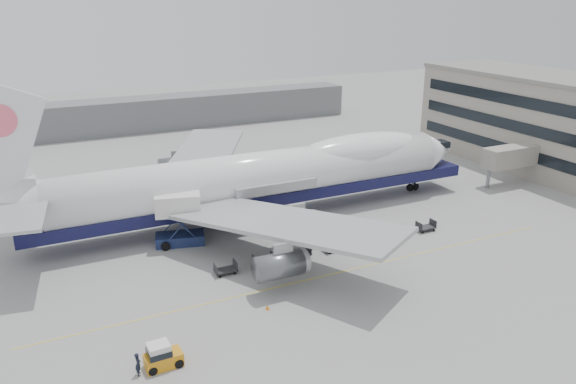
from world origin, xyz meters
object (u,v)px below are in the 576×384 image
airliner (263,176)px  catering_truck (178,216)px  ground_worker (138,364)px  baggage_tug (162,356)px

airliner → catering_truck: (-12.26, -3.48, -2.16)m
catering_truck → ground_worker: 24.43m
airliner → ground_worker: 34.11m
airliner → baggage_tug: 32.79m
airliner → baggage_tug: bearing=-127.8°
baggage_tug → ground_worker: bearing=-175.7°
catering_truck → ground_worker: (-9.49, -22.37, -2.50)m
baggage_tug → ground_worker: size_ratio=1.52×
airliner → ground_worker: size_ratio=34.68×
catering_truck → baggage_tug: (-7.62, -22.17, -2.52)m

